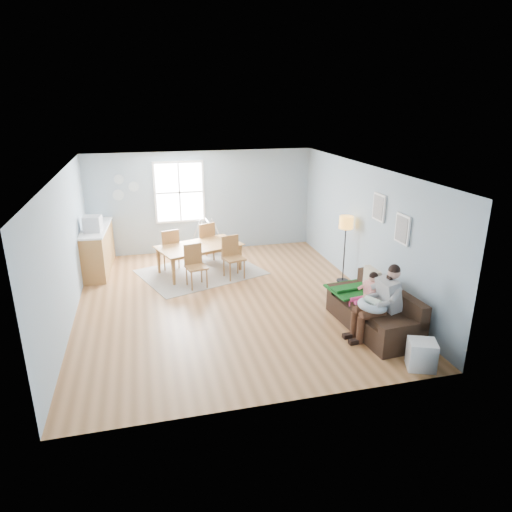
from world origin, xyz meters
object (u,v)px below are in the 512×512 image
object	(u,v)px
chair_ne	(205,239)
counter	(98,249)
floor_lamp	(346,228)
chair_nw	(170,246)
chair_sw	(195,263)
storage_cube	(421,355)
baby_swing	(208,239)
dining_table	(200,259)
chair_se	(232,254)
father	(380,300)
toddler	(368,290)
monitor	(92,224)
sofa	(376,314)

from	to	relation	value
chair_ne	counter	distance (m)	2.61
floor_lamp	counter	size ratio (longest dim) A/B	0.77
chair_nw	chair_sw	bearing A→B (deg)	-69.47
storage_cube	baby_swing	distance (m)	6.74
floor_lamp	chair_ne	size ratio (longest dim) A/B	1.49
dining_table	chair_ne	bearing A→B (deg)	54.32
chair_se	dining_table	bearing A→B (deg)	146.46
father	toddler	bearing A→B (deg)	88.26
father	dining_table	bearing A→B (deg)	123.77
chair_nw	monitor	size ratio (longest dim) A/B	2.37
sofa	chair_nw	distance (m)	5.30
dining_table	father	bearing A→B (deg)	-75.25
sofa	toddler	world-z (taller)	toddler
toddler	chair_nw	xyz separation A→B (m)	(-3.31, 3.88, -0.11)
toddler	counter	world-z (taller)	counter
chair_ne	counter	world-z (taller)	counter
floor_lamp	baby_swing	size ratio (longest dim) A/B	1.58
dining_table	chair_ne	size ratio (longest dim) A/B	1.88
chair_nw	toddler	bearing A→B (deg)	-49.54
sofa	dining_table	bearing A→B (deg)	126.91
chair_se	father	bearing A→B (deg)	-60.89
storage_cube	baby_swing	bearing A→B (deg)	110.79
sofa	chair_se	size ratio (longest dim) A/B	2.08
chair_sw	monitor	world-z (taller)	monitor
father	dining_table	distance (m)	4.70
toddler	chair_ne	world-z (taller)	chair_ne
sofa	chair_ne	xyz separation A→B (m)	(-2.47, 4.39, 0.31)
toddler	chair_sw	size ratio (longest dim) A/B	0.87
storage_cube	chair_se	world-z (taller)	chair_se
dining_table	chair_se	size ratio (longest dim) A/B	1.96
father	toddler	distance (m)	0.48
sofa	storage_cube	bearing A→B (deg)	-87.62
floor_lamp	chair_ne	distance (m)	3.64
dining_table	counter	world-z (taller)	counter
monitor	dining_table	bearing A→B (deg)	-8.61
chair_se	chair_ne	distance (m)	1.32
father	chair_se	xyz separation A→B (m)	(-1.92, 3.44, -0.14)
chair_sw	chair_ne	distance (m)	1.64
chair_ne	monitor	world-z (taller)	monitor
dining_table	baby_swing	world-z (taller)	baby_swing
monitor	father	bearing A→B (deg)	-40.47
floor_lamp	monitor	bearing A→B (deg)	162.57
floor_lamp	counter	world-z (taller)	floor_lamp
counter	baby_swing	size ratio (longest dim) A/B	2.06
storage_cube	counter	distance (m)	7.68
monitor	floor_lamp	bearing A→B (deg)	-17.43
floor_lamp	chair_ne	bearing A→B (deg)	143.10
storage_cube	floor_lamp	bearing A→B (deg)	84.82
floor_lamp	chair_se	size ratio (longest dim) A/B	1.56
father	chair_nw	bearing A→B (deg)	127.09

